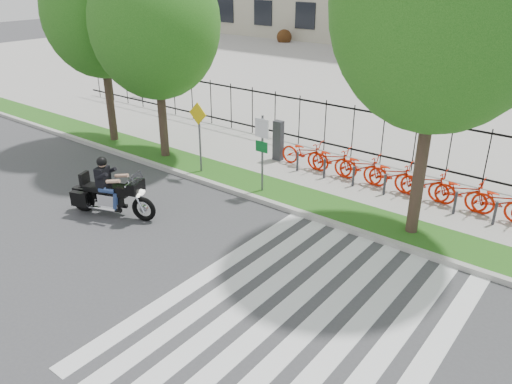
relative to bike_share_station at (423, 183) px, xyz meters
The scene contains 15 objects.
ground 8.64m from the bike_share_station, 123.34° to the right, with size 120.00×120.00×0.00m, color #3C3C3F.
curb 5.69m from the bike_share_station, 146.81° to the right, with size 60.00×0.20×0.15m, color #A4A29A.
grass_verge 5.28m from the bike_share_station, 154.61° to the right, with size 60.00×1.50×0.15m, color #1F4F13.
sidewalk 4.78m from the bike_share_station, behind, with size 60.00×3.50×0.15m, color #A4A099.
plaza 18.43m from the bike_share_station, 104.90° to the left, with size 80.00×34.00×0.10m, color #A4A099.
crosswalk_stripes 7.23m from the bike_share_station, 89.30° to the right, with size 5.70×8.00×0.01m, color silver, non-canonical shape.
iron_fence 5.16m from the bike_share_station, 157.09° to the left, with size 30.00×0.06×2.00m, color black, non-canonical shape.
lamp_post_left 17.60m from the bike_share_station, 163.99° to the left, with size 1.06×0.70×4.25m.
street_tree_0 13.37m from the bike_share_station, 169.71° to the right, with size 4.27×4.27×7.49m.
street_tree_1 10.46m from the bike_share_station, 166.36° to the right, with size 4.55×4.55×7.44m.
street_tree_2 5.83m from the bike_share_station, 75.60° to the right, with size 5.24×5.24×8.90m.
bike_share_station is the anchor object (origin of this frame).
sign_pole_regulatory 5.16m from the bike_share_station, 148.74° to the right, with size 0.50×0.09×2.50m.
sign_pole_warning 7.58m from the bike_share_station, 159.59° to the right, with size 0.78×0.09×2.49m.
motorcycle_rider 9.52m from the bike_share_station, 136.73° to the right, with size 2.76×1.38×2.22m.
Camera 1 is at (9.33, -7.21, 6.81)m, focal length 35.00 mm.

